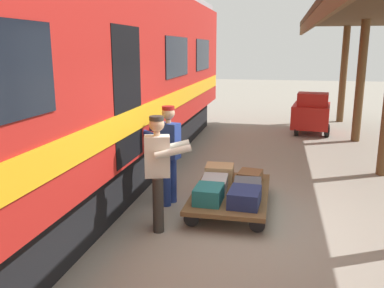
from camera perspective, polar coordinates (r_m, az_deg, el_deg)
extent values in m
plane|color=gray|center=(6.29, 9.49, -11.74)|extent=(60.00, 60.00, 0.00)
cylinder|color=brown|center=(15.83, 20.34, 9.03)|extent=(0.24, 0.24, 3.40)
cylinder|color=brown|center=(12.57, 22.41, 7.98)|extent=(0.24, 0.24, 3.40)
cube|color=#B21E19|center=(6.80, -21.12, 9.96)|extent=(3.00, 17.07, 2.90)
cube|color=black|center=(7.13, -19.85, -5.42)|extent=(2.55, 16.22, 0.90)
cube|color=gold|center=(6.20, -8.68, 3.01)|extent=(0.03, 16.73, 0.36)
cube|color=black|center=(11.88, 1.53, 12.33)|extent=(0.02, 1.88, 0.84)
cube|color=black|center=(8.96, -2.04, 12.04)|extent=(0.02, 1.88, 0.84)
cube|color=black|center=(6.16, -9.34, 6.68)|extent=(0.12, 1.10, 2.00)
cube|color=brown|center=(6.93, 5.41, -6.78)|extent=(1.23, 2.12, 0.07)
cylinder|color=black|center=(6.17, 9.07, -11.03)|extent=(0.23, 0.05, 0.23)
cylinder|color=black|center=(6.28, -0.09, -10.39)|extent=(0.23, 0.05, 0.23)
cylinder|color=black|center=(7.75, 9.77, -5.93)|extent=(0.23, 0.05, 0.23)
cylinder|color=black|center=(7.84, 2.53, -5.52)|extent=(0.23, 0.05, 0.23)
cube|color=brown|center=(7.42, 8.10, -4.47)|extent=(0.45, 0.52, 0.18)
cube|color=navy|center=(6.31, 7.34, -7.37)|extent=(0.49, 0.61, 0.24)
cube|color=#9EA0A5|center=(6.92, 3.15, -5.55)|extent=(0.44, 0.65, 0.21)
cube|color=tan|center=(7.46, 3.85, -3.94)|extent=(0.51, 0.47, 0.26)
cube|color=#1E666B|center=(6.37, 2.33, -7.02)|extent=(0.43, 0.55, 0.25)
cube|color=#4C515B|center=(6.86, 7.75, -5.82)|extent=(0.47, 0.46, 0.21)
cylinder|color=navy|center=(7.14, -2.79, -4.94)|extent=(0.16, 0.16, 0.82)
cylinder|color=navy|center=(6.98, -3.62, -5.39)|extent=(0.16, 0.16, 0.82)
cube|color=navy|center=(6.87, -3.28, 0.47)|extent=(0.41, 0.31, 0.60)
cylinder|color=tan|center=(6.80, -3.31, 3.18)|extent=(0.09, 0.09, 0.06)
sphere|color=tan|center=(6.78, -3.33, 4.34)|extent=(0.22, 0.22, 0.22)
cylinder|color=#A51919|center=(6.77, -3.34, 5.03)|extent=(0.21, 0.21, 0.06)
cylinder|color=navy|center=(7.09, -4.16, 1.69)|extent=(0.54, 0.24, 0.21)
cylinder|color=navy|center=(6.83, -5.56, 1.21)|extent=(0.54, 0.24, 0.21)
cylinder|color=#332D28|center=(6.02, -4.73, -8.50)|extent=(0.16, 0.16, 0.82)
cylinder|color=#332D28|center=(6.21, -4.74, -7.82)|extent=(0.16, 0.16, 0.82)
cube|color=silver|center=(5.89, -4.86, -1.71)|extent=(0.41, 0.31, 0.60)
cylinder|color=tan|center=(5.82, -4.93, 1.43)|extent=(0.09, 0.09, 0.06)
sphere|color=tan|center=(5.79, -4.95, 2.79)|extent=(0.22, 0.22, 0.22)
cylinder|color=#332D28|center=(5.77, -4.97, 3.59)|extent=(0.21, 0.21, 0.06)
cylinder|color=silver|center=(5.72, -2.67, -1.11)|extent=(0.54, 0.25, 0.21)
cylinder|color=silver|center=(6.03, -2.79, -0.36)|extent=(0.54, 0.25, 0.21)
cube|color=#B21E19|center=(13.54, 16.24, 3.84)|extent=(1.30, 1.82, 0.70)
cube|color=#B21E19|center=(13.13, 16.48, 5.75)|extent=(0.98, 0.80, 0.50)
cylinder|color=black|center=(13.06, 18.28, 1.81)|extent=(0.12, 0.40, 0.40)
cylinder|color=black|center=(12.99, 14.33, 2.00)|extent=(0.12, 0.40, 0.40)
cylinder|color=black|center=(14.23, 17.79, 2.74)|extent=(0.12, 0.40, 0.40)
cylinder|color=black|center=(14.17, 14.17, 2.92)|extent=(0.12, 0.40, 0.40)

